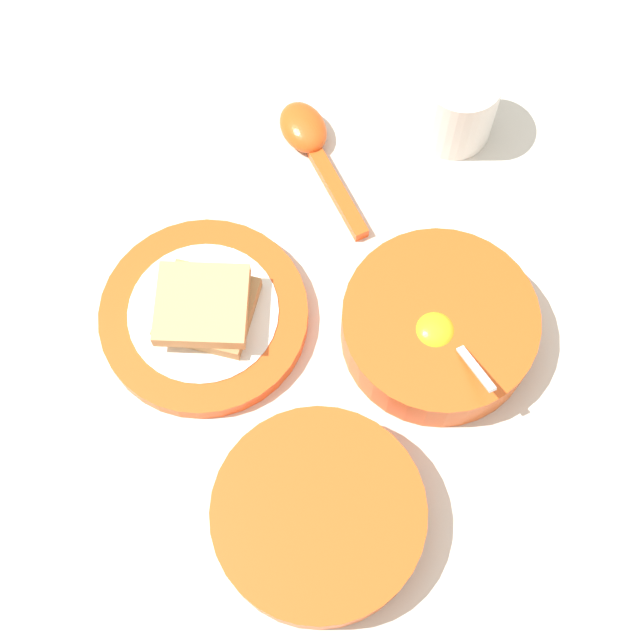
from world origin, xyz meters
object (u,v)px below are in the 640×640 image
object	(u,v)px
egg_bowl	(438,326)
toast_plate	(204,316)
congee_bowl	(319,516)
drinking_cup	(458,104)
toast_sandwich	(205,307)
soup_spoon	(310,140)

from	to	relation	value
egg_bowl	toast_plate	xyz separation A→B (m)	(-0.10, 0.19, -0.01)
congee_bowl	drinking_cup	bearing A→B (deg)	13.98
toast_sandwich	soup_spoon	bearing A→B (deg)	6.99
toast_sandwich	congee_bowl	world-z (taller)	toast_sandwich
toast_plate	congee_bowl	xyz separation A→B (m)	(-0.10, -0.19, 0.02)
egg_bowl	soup_spoon	distance (m)	0.23
toast_plate	soup_spoon	world-z (taller)	soup_spoon
egg_bowl	toast_sandwich	distance (m)	0.21
toast_plate	drinking_cup	distance (m)	0.32
egg_bowl	toast_sandwich	size ratio (longest dim) A/B	1.62
toast_plate	congee_bowl	world-z (taller)	congee_bowl
toast_plate	toast_sandwich	world-z (taller)	toast_sandwich
egg_bowl	toast_plate	bearing A→B (deg)	118.66
egg_bowl	drinking_cup	size ratio (longest dim) A/B	2.16
soup_spoon	drinking_cup	world-z (taller)	drinking_cup
toast_plate	congee_bowl	bearing A→B (deg)	-117.33
toast_sandwich	toast_plate	bearing A→B (deg)	91.88
toast_sandwich	congee_bowl	distance (m)	0.21
toast_plate	soup_spoon	xyz separation A→B (m)	(0.21, 0.02, 0.00)
egg_bowl	toast_sandwich	xyz separation A→B (m)	(-0.10, 0.18, 0.01)
drinking_cup	soup_spoon	bearing A→B (deg)	131.22
toast_sandwich	drinking_cup	world-z (taller)	drinking_cup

